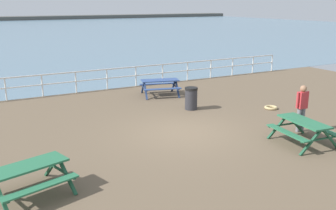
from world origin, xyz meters
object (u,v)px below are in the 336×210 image
Objects in this scene: visitor at (302,105)px; litter_bin at (191,98)px; picnic_table_near_right at (160,84)px; picnic_table_near_left at (303,126)px; picnic_table_mid_centre at (28,173)px.

litter_bin is at bearing -152.69° from visitor.
visitor is at bearing -60.06° from picnic_table_near_right.
picnic_table_near_left is 1.30m from visitor.
picnic_table_mid_centre is at bearing 91.85° from picnic_table_near_left.
picnic_table_near_right is 2.86m from litter_bin.
picnic_table_near_left is at bearing -67.61° from picnic_table_near_right.
picnic_table_near_right is (-0.97, 8.04, 0.00)m from picnic_table_near_left.
picnic_table_near_left is 8.32m from picnic_table_mid_centre.
visitor is (9.16, 0.24, 0.36)m from picnic_table_mid_centre.
picnic_table_near_left is at bearing -20.18° from picnic_table_mid_centre.
picnic_table_near_right is 7.39m from visitor.
picnic_table_near_left is 1.18× the size of visitor.
litter_bin reaches higher than picnic_table_near_right.
visitor is at bearing -66.72° from litter_bin.
picnic_table_mid_centre is (-8.29, 0.66, 0.00)m from picnic_table_near_left.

